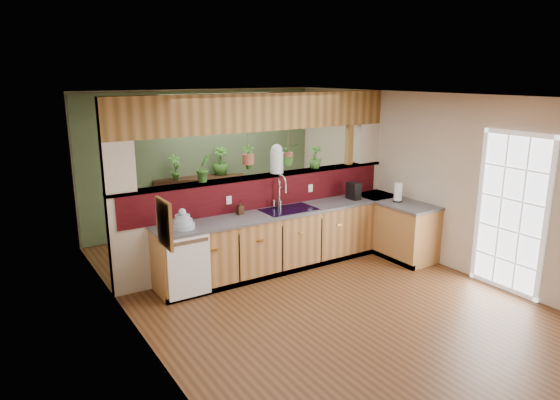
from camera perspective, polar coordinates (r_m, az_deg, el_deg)
ground at (r=6.87m, az=3.74°, el=-10.48°), size 4.60×7.00×0.01m
ceiling at (r=6.25m, az=4.14°, el=11.73°), size 4.60×7.00×0.01m
wall_back at (r=9.42m, az=-8.79°, el=4.49°), size 4.60×0.02×2.60m
wall_left at (r=5.44m, az=-16.02°, el=-3.09°), size 0.02×7.00×2.60m
wall_right at (r=7.99m, az=17.37°, el=2.25°), size 0.02×7.00×2.60m
pass_through_partition at (r=7.57m, az=-1.94°, el=1.43°), size 4.60×0.21×2.60m
pass_through_ledge at (r=7.52m, az=-2.16°, el=2.73°), size 4.60×0.21×0.04m
header_beam at (r=7.39m, az=-2.23°, el=10.01°), size 4.60×0.15×0.55m
sage_backwall at (r=9.40m, az=-8.74°, el=4.48°), size 4.55×0.02×2.55m
countertop at (r=7.82m, az=5.01°, el=-3.84°), size 4.14×1.52×0.90m
dishwasher at (r=6.56m, az=-10.30°, el=-7.58°), size 0.58×0.03×0.82m
navy_sink at (r=7.47m, az=0.99°, el=-1.67°), size 0.82×0.50×0.18m
french_door at (r=7.27m, az=24.84°, el=-1.60°), size 0.06×1.02×2.16m
framed_print at (r=4.65m, az=-13.05°, el=-2.64°), size 0.04×0.35×0.45m
faucet at (r=7.48m, az=0.08°, el=1.15°), size 0.23×0.23×0.51m
dish_stack at (r=6.64m, az=-11.06°, el=-2.51°), size 0.31×0.31×0.27m
soap_dispenser at (r=7.19m, az=-4.61°, el=-0.88°), size 0.09×0.10×0.20m
coffee_maker at (r=8.13m, az=8.45°, el=0.96°), size 0.14×0.24×0.27m
paper_towel at (r=8.09m, az=13.35°, el=0.84°), size 0.15×0.15×0.32m
glass_jar at (r=7.62m, az=-0.37°, el=4.75°), size 0.20×0.20×0.44m
ledge_plant_left at (r=7.06m, az=-8.72°, el=3.65°), size 0.24×0.21×0.40m
ledge_plant_right at (r=8.03m, az=4.02°, el=4.90°), size 0.27×0.27×0.36m
hanging_plant_a at (r=7.34m, az=-3.67°, el=5.86°), size 0.22×0.18×0.49m
hanging_plant_b at (r=7.70m, az=0.94°, el=6.34°), size 0.37×0.34×0.50m
shelving_console at (r=9.30m, az=-9.02°, el=-0.70°), size 1.69×0.97×1.09m
shelf_plant_a at (r=8.96m, az=-11.92°, el=3.71°), size 0.27×0.21×0.47m
shelf_plant_b at (r=9.29m, az=-6.84°, el=4.45°), size 0.38×0.38×0.52m
floor_plant at (r=9.34m, az=-1.67°, el=-1.32°), size 0.66×0.58×0.73m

